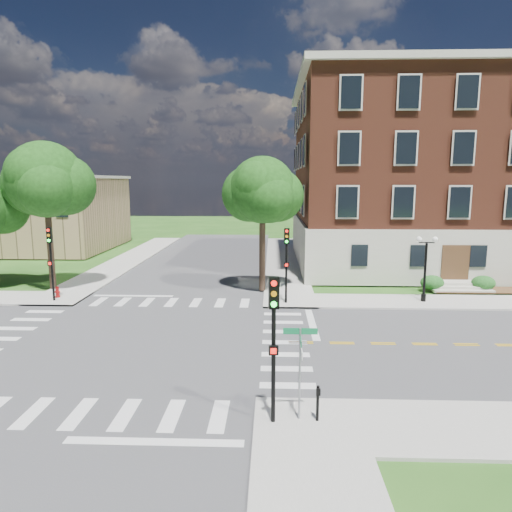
{
  "coord_description": "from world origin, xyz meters",
  "views": [
    {
      "loc": [
        6.56,
        -21.42,
        7.86
      ],
      "look_at": [
        5.55,
        6.7,
        3.2
      ],
      "focal_mm": 32.0,
      "sensor_mm": 36.0,
      "label": 1
    }
  ],
  "objects_px": {
    "traffic_signal_ne": "(286,256)",
    "street_sign_pole": "(300,355)",
    "fire_hydrant": "(57,292)",
    "twin_lamp_west": "(425,265)",
    "traffic_signal_se": "(274,331)",
    "traffic_signal_nw": "(51,254)",
    "push_button_post": "(318,401)"
  },
  "relations": [
    {
      "from": "traffic_signal_ne",
      "to": "twin_lamp_west",
      "type": "distance_m",
      "value": 8.99
    },
    {
      "from": "traffic_signal_ne",
      "to": "street_sign_pole",
      "type": "height_order",
      "value": "traffic_signal_ne"
    },
    {
      "from": "twin_lamp_west",
      "to": "fire_hydrant",
      "type": "distance_m",
      "value": 24.32
    },
    {
      "from": "traffic_signal_ne",
      "to": "street_sign_pole",
      "type": "bearing_deg",
      "value": -89.93
    },
    {
      "from": "street_sign_pole",
      "to": "fire_hydrant",
      "type": "relative_size",
      "value": 4.13
    },
    {
      "from": "traffic_signal_ne",
      "to": "twin_lamp_west",
      "type": "relative_size",
      "value": 1.13
    },
    {
      "from": "traffic_signal_nw",
      "to": "fire_hydrant",
      "type": "xyz_separation_m",
      "value": [
        -0.12,
        0.78,
        -2.72
      ]
    },
    {
      "from": "traffic_signal_se",
      "to": "traffic_signal_nw",
      "type": "xyz_separation_m",
      "value": [
        -14.32,
        14.71,
        0.0
      ]
    },
    {
      "from": "traffic_signal_nw",
      "to": "traffic_signal_ne",
      "type": "bearing_deg",
      "value": -0.02
    },
    {
      "from": "traffic_signal_nw",
      "to": "fire_hydrant",
      "type": "distance_m",
      "value": 2.83
    },
    {
      "from": "traffic_signal_se",
      "to": "fire_hydrant",
      "type": "bearing_deg",
      "value": 133.01
    },
    {
      "from": "traffic_signal_se",
      "to": "traffic_signal_ne",
      "type": "relative_size",
      "value": 1.0
    },
    {
      "from": "street_sign_pole",
      "to": "twin_lamp_west",
      "type": "bearing_deg",
      "value": 59.51
    },
    {
      "from": "fire_hydrant",
      "to": "street_sign_pole",
      "type": "bearing_deg",
      "value": -44.92
    },
    {
      "from": "traffic_signal_se",
      "to": "push_button_post",
      "type": "xyz_separation_m",
      "value": [
        1.44,
        0.1,
        -2.39
      ]
    },
    {
      "from": "fire_hydrant",
      "to": "twin_lamp_west",
      "type": "bearing_deg",
      "value": -0.28
    },
    {
      "from": "traffic_signal_ne",
      "to": "push_button_post",
      "type": "height_order",
      "value": "traffic_signal_ne"
    },
    {
      "from": "traffic_signal_se",
      "to": "traffic_signal_nw",
      "type": "distance_m",
      "value": 20.53
    },
    {
      "from": "traffic_signal_ne",
      "to": "street_sign_pole",
      "type": "distance_m",
      "value": 14.51
    },
    {
      "from": "traffic_signal_se",
      "to": "twin_lamp_west",
      "type": "xyz_separation_m",
      "value": [
        9.78,
        15.37,
        -0.66
      ]
    },
    {
      "from": "traffic_signal_nw",
      "to": "twin_lamp_west",
      "type": "relative_size",
      "value": 1.13
    },
    {
      "from": "fire_hydrant",
      "to": "push_button_post",
      "type": "bearing_deg",
      "value": -44.08
    },
    {
      "from": "traffic_signal_nw",
      "to": "push_button_post",
      "type": "bearing_deg",
      "value": -42.83
    },
    {
      "from": "traffic_signal_ne",
      "to": "fire_hydrant",
      "type": "xyz_separation_m",
      "value": [
        -15.29,
        0.78,
        -2.72
      ]
    },
    {
      "from": "street_sign_pole",
      "to": "fire_hydrant",
      "type": "height_order",
      "value": "street_sign_pole"
    },
    {
      "from": "fire_hydrant",
      "to": "traffic_signal_nw",
      "type": "bearing_deg",
      "value": -80.88
    },
    {
      "from": "push_button_post",
      "to": "fire_hydrant",
      "type": "bearing_deg",
      "value": 135.92
    },
    {
      "from": "traffic_signal_se",
      "to": "street_sign_pole",
      "type": "height_order",
      "value": "traffic_signal_se"
    },
    {
      "from": "push_button_post",
      "to": "traffic_signal_ne",
      "type": "bearing_deg",
      "value": 92.35
    },
    {
      "from": "traffic_signal_se",
      "to": "street_sign_pole",
      "type": "distance_m",
      "value": 1.25
    },
    {
      "from": "push_button_post",
      "to": "fire_hydrant",
      "type": "relative_size",
      "value": 1.6
    },
    {
      "from": "traffic_signal_nw",
      "to": "street_sign_pole",
      "type": "relative_size",
      "value": 1.55
    }
  ]
}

